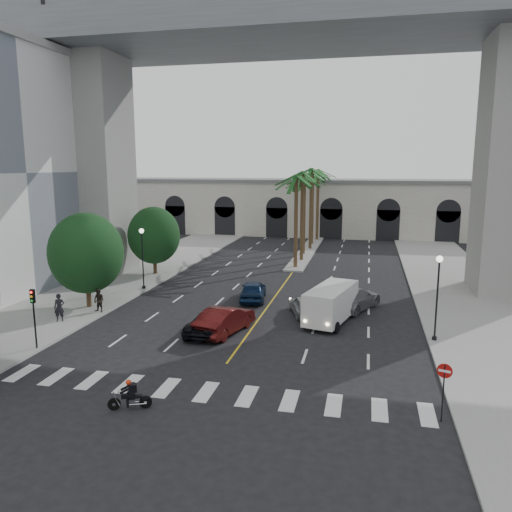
{
  "coord_description": "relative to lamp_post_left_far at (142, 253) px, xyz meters",
  "views": [
    {
      "loc": [
        7.15,
        -22.54,
        10.58
      ],
      "look_at": [
        0.74,
        6.0,
        5.26
      ],
      "focal_mm": 35.0,
      "sensor_mm": 36.0,
      "label": 1
    }
  ],
  "objects": [
    {
      "name": "street_tree_far",
      "position": [
        -1.6,
        6.0,
        0.68
      ],
      "size": [
        5.04,
        5.04,
        6.68
      ],
      "color": "#382616",
      "rests_on": "ground"
    },
    {
      "name": "palm_c",
      "position": [
        11.2,
        20.0,
        5.69
      ],
      "size": [
        3.2,
        3.2,
        10.1
      ],
      "color": "#47331E",
      "rests_on": "ground"
    },
    {
      "name": "median",
      "position": [
        11.4,
        22.0,
        -3.12
      ],
      "size": [
        2.0,
        24.0,
        0.2
      ],
      "primitive_type": "cube",
      "color": "gray",
      "rests_on": "ground"
    },
    {
      "name": "palm_f",
      "position": [
        11.6,
        32.0,
        6.24
      ],
      "size": [
        3.2,
        3.2,
        10.7
      ],
      "color": "#47331E",
      "rests_on": "ground"
    },
    {
      "name": "pier_building",
      "position": [
        11.4,
        39.0,
        1.04
      ],
      "size": [
        71.0,
        10.5,
        8.5
      ],
      "color": "beige",
      "rests_on": "ground"
    },
    {
      "name": "do_not_enter_sign",
      "position": [
        21.9,
        -17.99,
        -1.36
      ],
      "size": [
        0.61,
        0.21,
        2.57
      ],
      "rotation": [
        0.0,
        0.0,
        -0.29
      ],
      "color": "black",
      "rests_on": "ground"
    },
    {
      "name": "traffic_signal_far",
      "position": [
        0.1,
        -14.5,
        -0.71
      ],
      "size": [
        0.25,
        0.18,
        3.65
      ],
      "color": "black",
      "rests_on": "ground"
    },
    {
      "name": "motorcycle_rider",
      "position": [
        8.71,
        -19.82,
        -2.6
      ],
      "size": [
        1.82,
        0.8,
        1.38
      ],
      "rotation": [
        0.0,
        0.0,
        0.36
      ],
      "color": "black",
      "rests_on": "ground"
    },
    {
      "name": "pedestrian_b",
      "position": [
        -0.1,
        -7.15,
        -2.22
      ],
      "size": [
        0.92,
        0.77,
        1.7
      ],
      "primitive_type": "imported",
      "rotation": [
        0.0,
        0.0,
        -0.17
      ],
      "color": "black",
      "rests_on": "sidewalk_left"
    },
    {
      "name": "car_b",
      "position": [
        9.9,
        -9.14,
        -2.36
      ],
      "size": [
        3.01,
        5.52,
        1.72
      ],
      "primitive_type": "imported",
      "rotation": [
        0.0,
        0.0,
        2.9
      ],
      "color": "#430D0D",
      "rests_on": "ground"
    },
    {
      "name": "pedestrian_a",
      "position": [
        -1.59,
        -9.7,
        -2.12
      ],
      "size": [
        0.81,
        0.67,
        1.9
      ],
      "primitive_type": "imported",
      "rotation": [
        0.0,
        0.0,
        0.36
      ],
      "color": "black",
      "rests_on": "sidewalk_left"
    },
    {
      "name": "palm_a",
      "position": [
        11.4,
        12.0,
        5.88
      ],
      "size": [
        3.2,
        3.2,
        10.3
      ],
      "color": "#47331E",
      "rests_on": "ground"
    },
    {
      "name": "bridge",
      "position": [
        14.82,
        6.0,
        15.29
      ],
      "size": [
        75.0,
        13.0,
        26.0
      ],
      "color": "gray",
      "rests_on": "ground"
    },
    {
      "name": "lamp_post_right",
      "position": [
        22.8,
        -8.0,
        0.0
      ],
      "size": [
        0.4,
        0.4,
        5.35
      ],
      "color": "black",
      "rests_on": "ground"
    },
    {
      "name": "car_d",
      "position": [
        17.73,
        -1.92,
        -2.37
      ],
      "size": [
        4.53,
        6.32,
        1.7
      ],
      "primitive_type": "imported",
      "rotation": [
        0.0,
        0.0,
        2.73
      ],
      "color": "slate",
      "rests_on": "ground"
    },
    {
      "name": "palm_e",
      "position": [
        11.3,
        28.0,
        5.97
      ],
      "size": [
        3.2,
        3.2,
        10.4
      ],
      "color": "#47331E",
      "rests_on": "ground"
    },
    {
      "name": "car_c",
      "position": [
        9.0,
        -9.4,
        -2.53
      ],
      "size": [
        2.36,
        5.0,
        1.38
      ],
      "primitive_type": "imported",
      "rotation": [
        0.0,
        0.0,
        3.15
      ],
      "color": "black",
      "rests_on": "ground"
    },
    {
      "name": "ground",
      "position": [
        11.4,
        -16.0,
        -3.22
      ],
      "size": [
        140.0,
        140.0,
        0.0
      ],
      "primitive_type": "plane",
      "color": "black",
      "rests_on": "ground"
    },
    {
      "name": "lamp_post_left_far",
      "position": [
        0.0,
        0.0,
        0.0
      ],
      "size": [
        0.4,
        0.4,
        5.35
      ],
      "color": "black",
      "rests_on": "ground"
    },
    {
      "name": "sidewalk_left",
      "position": [
        -3.6,
        -1.0,
        -3.15
      ],
      "size": [
        8.0,
        100.0,
        0.15
      ],
      "primitive_type": "cube",
      "color": "gray",
      "rests_on": "ground"
    },
    {
      "name": "street_tree_mid",
      "position": [
        -1.6,
        -6.0,
        0.99
      ],
      "size": [
        5.44,
        5.44,
        7.21
      ],
      "color": "#382616",
      "rests_on": "ground"
    },
    {
      "name": "palm_b",
      "position": [
        11.5,
        16.0,
        6.15
      ],
      "size": [
        3.2,
        3.2,
        10.6
      ],
      "color": "#47331E",
      "rests_on": "ground"
    },
    {
      "name": "palm_d",
      "position": [
        11.55,
        24.0,
        6.43
      ],
      "size": [
        3.2,
        3.2,
        10.9
      ],
      "color": "#47331E",
      "rests_on": "ground"
    },
    {
      "name": "car_e",
      "position": [
        9.9,
        -1.09,
        -2.42
      ],
      "size": [
        2.59,
        4.96,
        1.61
      ],
      "primitive_type": "imported",
      "rotation": [
        0.0,
        0.0,
        3.29
      ],
      "color": "#0D1F3D",
      "rests_on": "ground"
    },
    {
      "name": "sidewalk_right",
      "position": [
        26.4,
        -1.0,
        -3.15
      ],
      "size": [
        8.0,
        100.0,
        0.15
      ],
      "primitive_type": "cube",
      "color": "gray",
      "rests_on": "ground"
    },
    {
      "name": "car_a",
      "position": [
        14.39,
        -4.2,
        -2.5
      ],
      "size": [
        3.04,
        4.53,
        1.43
      ],
      "primitive_type": "imported",
      "rotation": [
        0.0,
        0.0,
        3.49
      ],
      "color": "#9D9EA1",
      "rests_on": "ground"
    },
    {
      "name": "cargo_van",
      "position": [
        16.34,
        -5.46,
        -1.85
      ],
      "size": [
        3.5,
        6.13,
        2.46
      ],
      "rotation": [
        0.0,
        0.0,
        -0.25
      ],
      "color": "silver",
      "rests_on": "ground"
    }
  ]
}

